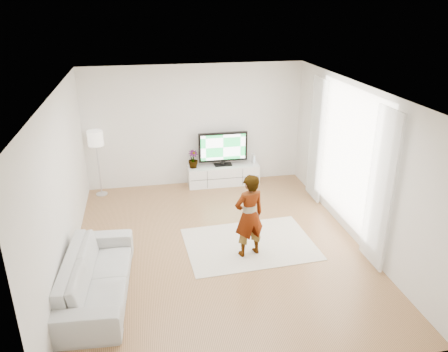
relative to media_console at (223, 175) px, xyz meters
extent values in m
plane|color=#AE7D4E|center=(-0.62, -2.76, -0.23)|extent=(6.00, 6.00, 0.00)
plane|color=white|center=(-0.62, -2.76, 2.57)|extent=(6.00, 6.00, 0.00)
cube|color=silver|center=(-3.12, -2.76, 1.17)|extent=(0.02, 6.00, 2.80)
cube|color=silver|center=(1.88, -2.76, 1.17)|extent=(0.02, 6.00, 2.80)
cube|color=silver|center=(-0.62, 0.24, 1.17)|extent=(5.00, 0.02, 2.80)
cube|color=silver|center=(-0.62, -5.76, 1.17)|extent=(5.00, 0.02, 2.80)
cube|color=white|center=(1.86, -2.46, 1.22)|extent=(0.01, 2.60, 2.50)
cube|color=white|center=(1.78, -3.76, 1.12)|extent=(0.04, 0.70, 2.60)
cube|color=white|center=(1.78, -1.16, 1.12)|extent=(0.04, 0.70, 2.60)
cube|color=white|center=(0.00, 0.00, 0.00)|extent=(1.67, 0.47, 0.47)
cube|color=black|center=(0.00, -0.24, 0.00)|extent=(1.62, 0.00, 0.01)
cube|color=black|center=(-0.42, -0.24, 0.00)|extent=(0.01, 0.00, 0.41)
cube|color=black|center=(0.42, -0.24, 0.00)|extent=(0.01, 0.00, 0.41)
cube|color=black|center=(0.00, 0.03, 0.25)|extent=(0.41, 0.23, 0.02)
cube|color=black|center=(0.00, 0.03, 0.30)|extent=(0.08, 0.05, 0.08)
cube|color=black|center=(0.00, 0.03, 0.69)|extent=(1.15, 0.06, 0.70)
cube|color=green|center=(0.00, -0.01, 0.69)|extent=(1.05, 0.01, 0.59)
cube|color=white|center=(0.73, 0.00, 0.35)|extent=(0.06, 0.17, 0.23)
cube|color=#4CB2FF|center=(0.73, -0.08, 0.37)|extent=(0.01, 0.00, 0.12)
imported|color=#3F7238|center=(-0.71, 0.00, 0.44)|extent=(0.31, 0.31, 0.42)
cube|color=beige|center=(-0.05, -2.80, -0.23)|extent=(2.36, 1.75, 0.01)
imported|color=#334772|center=(-0.16, -3.11, 0.52)|extent=(0.61, 0.48, 1.48)
imported|color=#AEAEA9|center=(-2.63, -3.75, 0.10)|extent=(1.04, 2.32, 0.66)
cylinder|color=silver|center=(-2.82, -0.06, -0.23)|extent=(0.26, 0.26, 0.02)
cylinder|color=silver|center=(-2.82, -0.06, 0.36)|extent=(0.03, 0.03, 1.15)
cylinder|color=white|center=(-2.82, -0.06, 1.09)|extent=(0.33, 0.33, 0.32)
camera|label=1|loc=(-1.81, -9.41, 3.91)|focal=35.00mm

